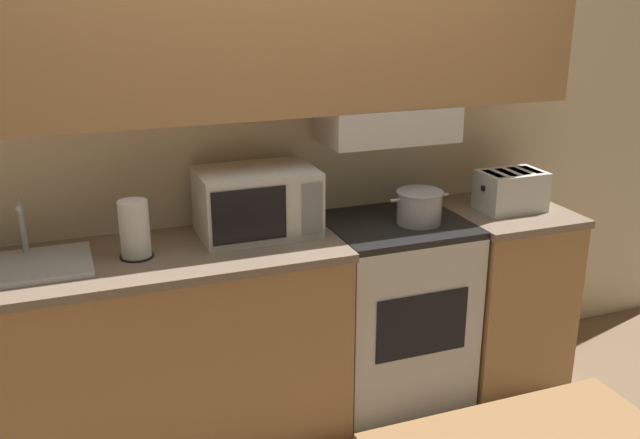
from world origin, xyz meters
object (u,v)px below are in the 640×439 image
(stove_range, at_px, (393,309))
(cooking_pot, at_px, (419,206))
(toaster, at_px, (511,190))
(microwave, at_px, (257,202))
(paper_towel_roll, at_px, (135,229))
(sink_basin, at_px, (26,265))

(stove_range, bearing_deg, cooking_pot, -30.41)
(toaster, bearing_deg, stove_range, 177.09)
(cooking_pot, xyz_separation_m, microwave, (-0.73, 0.13, 0.06))
(toaster, relative_size, paper_towel_roll, 1.34)
(microwave, relative_size, toaster, 1.60)
(stove_range, distance_m, paper_towel_roll, 1.30)
(sink_basin, bearing_deg, cooking_pot, -1.46)
(sink_basin, bearing_deg, toaster, -0.55)
(microwave, xyz_separation_m, toaster, (1.24, -0.11, -0.05))
(sink_basin, distance_m, paper_towel_roll, 0.43)
(paper_towel_roll, bearing_deg, sink_basin, 177.95)
(toaster, relative_size, sink_basin, 0.65)
(cooking_pot, xyz_separation_m, sink_basin, (-1.68, 0.04, -0.06))
(microwave, bearing_deg, sink_basin, -174.89)
(paper_towel_roll, bearing_deg, microwave, 10.57)
(stove_range, distance_m, cooking_pot, 0.54)
(microwave, bearing_deg, paper_towel_roll, -169.43)
(cooking_pot, bearing_deg, toaster, 2.46)
(cooking_pot, height_order, sink_basin, sink_basin)
(cooking_pot, height_order, toaster, toaster)
(cooking_pot, bearing_deg, sink_basin, 178.54)
(toaster, bearing_deg, sink_basin, 179.45)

